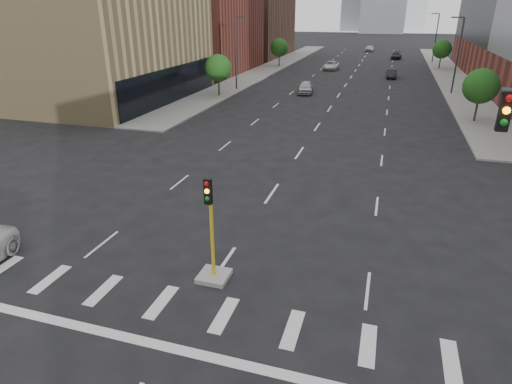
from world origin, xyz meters
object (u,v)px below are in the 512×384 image
at_px(car_mid_right, 391,74).
at_px(car_near_left, 305,87).
at_px(car_far_left, 331,66).
at_px(car_deep_right, 396,56).
at_px(car_distant, 370,48).
at_px(median_traffic_signal, 213,258).

bearing_deg(car_mid_right, car_near_left, -124.56).
height_order(car_far_left, car_deep_right, car_far_left).
height_order(car_near_left, car_deep_right, car_near_left).
xyz_separation_m(car_mid_right, car_distant, (-5.80, 43.92, 0.07)).
relative_size(car_mid_right, car_distant, 0.94).
bearing_deg(car_distant, median_traffic_signal, -85.43).
bearing_deg(car_distant, car_mid_right, -77.78).
height_order(car_near_left, car_mid_right, car_near_left).
xyz_separation_m(car_deep_right, car_distant, (-6.43, 15.85, 0.05)).
xyz_separation_m(car_near_left, car_far_left, (0.03, 23.59, -0.05)).
relative_size(car_far_left, car_deep_right, 1.06).
bearing_deg(car_near_left, car_distant, 78.52).
distance_m(median_traffic_signal, car_mid_right, 57.98).
xyz_separation_m(median_traffic_signal, car_distant, (0.21, 101.58, -0.23)).
height_order(median_traffic_signal, car_mid_right, median_traffic_signal).
xyz_separation_m(car_far_left, car_distant, (4.43, 36.81, 0.04)).
xyz_separation_m(median_traffic_signal, car_far_left, (-4.22, 64.77, -0.27)).
distance_m(car_far_left, car_distant, 37.08).
bearing_deg(car_near_left, median_traffic_signal, -91.37).
relative_size(car_near_left, car_deep_right, 0.92).
distance_m(car_mid_right, car_distant, 44.30).
xyz_separation_m(car_near_left, car_distant, (4.46, 60.41, -0.01)).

